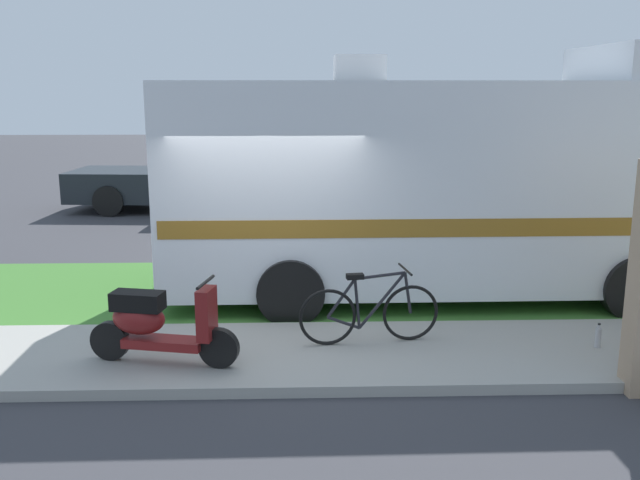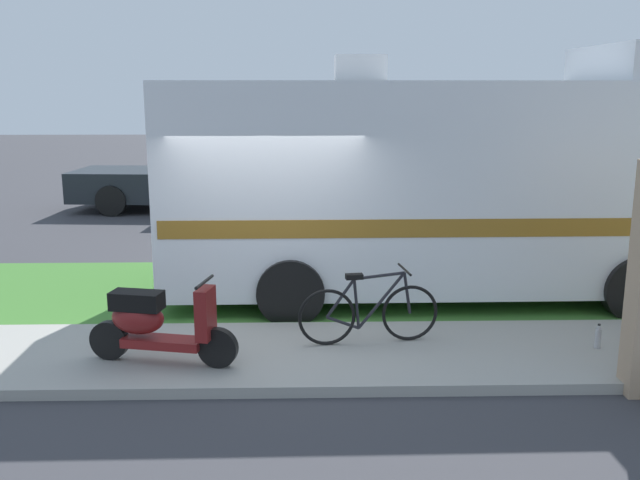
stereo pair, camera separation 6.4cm
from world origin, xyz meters
The scene contains 9 objects.
ground_plane centered at (0.00, 0.00, 0.00)m, with size 80.00×80.00×0.00m, color #38383D.
sidewalk centered at (0.00, -1.20, 0.06)m, with size 24.00×2.00×0.12m.
grass_strip centered at (0.00, 1.50, 0.04)m, with size 24.00×3.40×0.08m.
motorhome_rv centered at (2.57, 1.25, 1.75)m, with size 7.94×2.65×3.68m.
scooter centered at (-1.14, -1.50, 0.58)m, with size 1.68×0.62×0.97m.
bicycle centered at (1.24, -0.95, 0.50)m, with size 1.68×0.52×0.90m.
pickup_truck_near centered at (4.67, 5.90, 0.97)m, with size 5.67×2.29×1.81m.
pickup_truck_far centered at (-1.91, 9.11, 0.99)m, with size 5.79×2.46×1.86m.
bottle_green centered at (3.89, -1.20, 0.25)m, with size 0.07×0.07×0.29m.
Camera 1 is at (0.40, -8.73, 3.07)m, focal length 38.91 mm.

